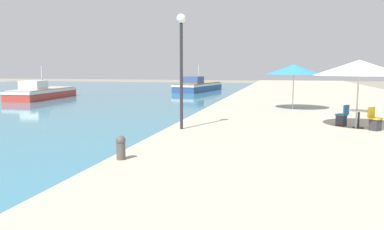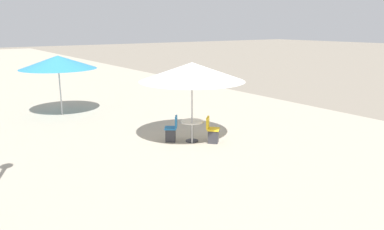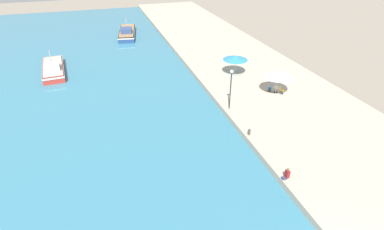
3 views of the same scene
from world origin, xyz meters
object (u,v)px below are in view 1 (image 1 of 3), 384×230
at_px(fishing_boat_mid, 198,86).
at_px(cafe_chair_left, 375,122).
at_px(fishing_boat_near, 42,92).
at_px(cafe_umbrella_pink, 359,68).
at_px(cafe_umbrella_white, 294,69).
at_px(mooring_bollard, 121,147).
at_px(lamppost, 181,52).
at_px(cafe_chair_right, 342,118).
at_px(cafe_table, 359,115).

relative_size(fishing_boat_mid, cafe_chair_left, 12.10).
relative_size(fishing_boat_near, cafe_umbrella_pink, 2.65).
xyz_separation_m(cafe_umbrella_white, mooring_bollard, (-4.80, -14.03, -2.03)).
relative_size(cafe_umbrella_pink, lamppost, 0.77).
distance_m(cafe_chair_left, lamppost, 8.14).
distance_m(cafe_chair_left, mooring_bollard, 10.28).
bearing_deg(fishing_boat_near, fishing_boat_mid, 46.88).
relative_size(fishing_boat_mid, cafe_chair_right, 12.10).
xyz_separation_m(fishing_boat_mid, mooring_bollard, (6.80, -39.66, 0.26)).
height_order(fishing_boat_mid, lamppost, lamppost).
bearing_deg(cafe_chair_right, fishing_boat_near, 95.22).
distance_m(fishing_boat_near, cafe_umbrella_white, 26.08).
distance_m(fishing_boat_mid, mooring_bollard, 40.23).
bearing_deg(cafe_chair_left, cafe_chair_right, -85.45).
relative_size(cafe_umbrella_white, cafe_chair_right, 3.67).
relative_size(fishing_boat_near, mooring_bollard, 14.28).
bearing_deg(cafe_umbrella_white, cafe_table, -70.02).
distance_m(cafe_table, cafe_chair_right, 0.75).
xyz_separation_m(fishing_boat_mid, cafe_umbrella_white, (11.60, -25.63, 2.29)).
bearing_deg(cafe_chair_left, cafe_umbrella_white, -111.87).
bearing_deg(fishing_boat_near, cafe_umbrella_white, -26.93).
bearing_deg(cafe_umbrella_white, fishing_boat_mid, 114.36).
distance_m(cafe_chair_right, lamppost, 7.40).
bearing_deg(cafe_chair_left, lamppost, -33.15).
distance_m(cafe_umbrella_pink, cafe_table, 1.95).
bearing_deg(cafe_table, fishing_boat_mid, 113.46).
height_order(fishing_boat_near, mooring_bollard, fishing_boat_near).
height_order(cafe_table, cafe_chair_right, cafe_chair_right).
bearing_deg(cafe_umbrella_pink, cafe_table, 54.48).
distance_m(fishing_boat_near, cafe_chair_left, 31.95).
bearing_deg(mooring_bollard, fishing_boat_mid, 99.73).
xyz_separation_m(cafe_umbrella_pink, cafe_chair_left, (0.62, -0.36, -2.14)).
distance_m(cafe_umbrella_white, cafe_chair_left, 8.12).
relative_size(cafe_chair_left, lamppost, 0.20).
relative_size(fishing_boat_near, cafe_umbrella_white, 2.80).
bearing_deg(mooring_bollard, cafe_umbrella_pink, 44.82).
height_order(cafe_umbrella_white, cafe_table, cafe_umbrella_white).
relative_size(cafe_chair_left, mooring_bollard, 1.39).
height_order(cafe_chair_right, mooring_bollard, cafe_chair_right).
relative_size(cafe_chair_right, lamppost, 0.20).
bearing_deg(cafe_umbrella_pink, cafe_chair_left, -30.05).
distance_m(fishing_boat_near, mooring_bollard, 30.58).
distance_m(fishing_boat_mid, cafe_umbrella_pink, 35.50).
relative_size(cafe_chair_right, mooring_bollard, 1.39).
bearing_deg(cafe_table, cafe_umbrella_white, 109.98).
bearing_deg(cafe_chair_left, cafe_table, -90.00).
height_order(cafe_umbrella_pink, cafe_chair_left, cafe_umbrella_pink).
xyz_separation_m(fishing_boat_near, cafe_table, (26.56, -16.46, 0.49)).
xyz_separation_m(fishing_boat_mid, cafe_umbrella_pink, (13.94, -32.56, 2.38)).
bearing_deg(fishing_boat_mid, cafe_umbrella_white, -56.52).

